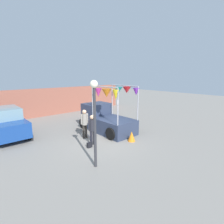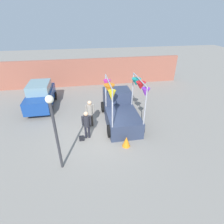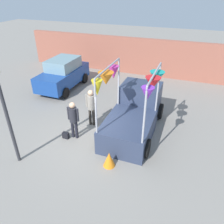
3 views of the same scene
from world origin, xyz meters
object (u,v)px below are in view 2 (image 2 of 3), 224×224
Objects in this scene: parked_car at (40,95)px; folded_kite_bundle_tangerine at (126,142)px; person_customer at (87,123)px; street_lamp at (54,124)px; person_vendor at (90,111)px; vendor_truck at (120,108)px; handbag at (82,138)px.

parked_car is 7.74m from folded_kite_bundle_tangerine.
street_lamp reaches higher than person_customer.
vendor_truck is at bearing 12.12° from person_vendor.
folded_kite_bundle_tangerine is at bearing 15.71° from street_lamp.
person_customer is at bearing 151.42° from folded_kite_bundle_tangerine.
person_vendor is 2.99× the size of folded_kite_bundle_tangerine.
folded_kite_bundle_tangerine is (1.76, -2.29, -0.80)m from person_vendor.
vendor_truck is 2.35× the size of person_customer.
handbag is at bearing -150.26° from person_customer.
vendor_truck is at bearing 35.04° from handbag.
person_customer is 2.43m from folded_kite_bundle_tangerine.
folded_kite_bundle_tangerine is (5.29, -5.62, -0.64)m from parked_car.
person_vendor is 3.00m from folded_kite_bundle_tangerine.
street_lamp is (-1.30, -2.04, 1.38)m from person_customer.
handbag is at bearing 159.16° from folded_kite_bundle_tangerine.
street_lamp is (-1.56, -3.22, 1.33)m from person_vendor.
street_lamp is 4.05m from folded_kite_bundle_tangerine.
parked_car is 5.60m from handbag.
person_customer is (-2.22, -1.60, 0.15)m from vendor_truck.
handbag is (-0.61, -1.38, -0.96)m from person_vendor.
person_customer is (3.26, -4.51, 0.09)m from parked_car.
handbag is (2.91, -4.71, -0.80)m from parked_car.
person_customer is at bearing 57.58° from street_lamp.
parked_car is 1.09× the size of street_lamp.
person_vendor reaches higher than folded_kite_bundle_tangerine.
person_customer is 0.95× the size of person_vendor.
parked_car is at bearing 152.02° from vendor_truck.
handbag is at bearing -58.28° from parked_car.
person_customer is 1.21m from person_vendor.
parked_car is 5.57m from person_customer.
vendor_truck is at bearing 35.82° from person_customer.
person_vendor is 6.42× the size of handbag.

